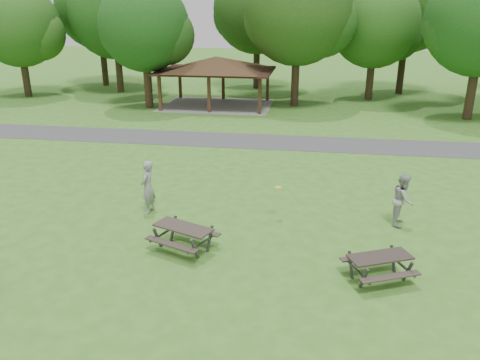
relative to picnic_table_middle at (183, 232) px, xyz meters
name	(u,v)px	position (x,y,z in m)	size (l,w,h in m)	color
ground	(186,265)	(0.31, -0.94, -0.60)	(160.00, 160.00, 0.00)	#387220
asphalt_path	(250,141)	(0.31, 13.06, -0.59)	(120.00, 3.20, 0.02)	#3F3F41
pavilion	(216,66)	(-3.69, 23.06, 2.46)	(8.60, 7.01, 3.76)	#3B2515
tree_row_b	(19,28)	(-20.60, 24.59, 5.06)	(7.14, 6.80, 9.28)	#302215
tree_row_c	(116,16)	(-13.59, 28.09, 5.94)	(8.19, 7.80, 10.67)	#302215
tree_row_d	(145,29)	(-8.61, 21.59, 5.17)	(6.93, 6.60, 9.27)	#332316
tree_row_e	(299,14)	(2.41, 24.09, 6.18)	(8.40, 8.00, 11.02)	#302015
tree_row_f	(376,26)	(8.40, 27.59, 5.24)	(7.35, 7.00, 9.55)	#302015
tree_deep_a	(100,9)	(-16.59, 31.59, 6.53)	(8.40, 8.00, 11.38)	black
tree_deep_b	(258,12)	(-1.59, 32.09, 6.29)	(8.40, 8.00, 11.13)	black
tree_deep_c	(410,5)	(11.42, 31.09, 6.84)	(8.82, 8.40, 11.90)	black
picnic_table_middle	(183,232)	(0.00, 0.00, 0.00)	(2.30, 2.10, 0.82)	#2F2722
picnic_table_far	(380,262)	(5.86, -0.85, -0.04)	(2.18, 2.00, 0.76)	black
frisbee_in_flight	(278,187)	(2.73, 2.82, 0.59)	(0.29, 0.29, 0.02)	yellow
frisbee_thrower	(148,187)	(-2.06, 2.61, 0.40)	(0.73, 0.48, 1.99)	gray
frisbee_catcher	(403,200)	(7.06, 3.00, 0.33)	(0.90, 0.70, 1.85)	#A3A3A5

